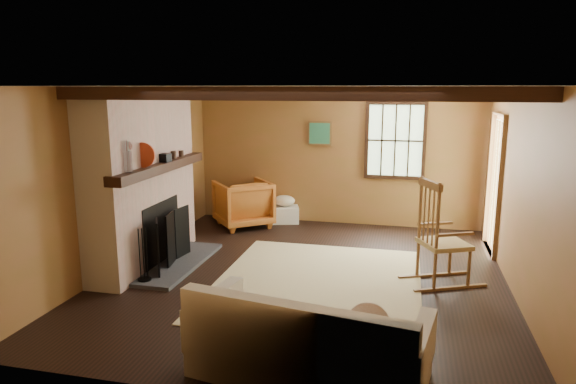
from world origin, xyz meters
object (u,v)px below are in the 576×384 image
(rocking_chair, at_px, (441,240))
(sofa, at_px, (307,348))
(laundry_basket, at_px, (284,214))
(fireplace, at_px, (144,185))
(armchair, at_px, (243,203))

(rocking_chair, relative_size, sofa, 0.64)
(rocking_chair, bearing_deg, sofa, 129.39)
(sofa, distance_m, laundry_basket, 5.08)
(fireplace, relative_size, rocking_chair, 1.82)
(laundry_basket, distance_m, armchair, 0.80)
(fireplace, height_order, armchair, fireplace)
(fireplace, bearing_deg, sofa, -40.73)
(sofa, bearing_deg, armchair, 124.14)
(rocking_chair, height_order, sofa, rocking_chair)
(sofa, bearing_deg, laundry_basket, 115.65)
(laundry_basket, relative_size, armchair, 0.56)
(armchair, bearing_deg, fireplace, 33.57)
(rocking_chair, distance_m, laundry_basket, 3.54)
(sofa, height_order, laundry_basket, sofa)
(fireplace, xyz_separation_m, armchair, (0.69, 2.14, -0.70))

